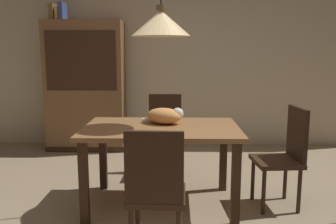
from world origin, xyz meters
TOP-DOWN VIEW (x-y plane):
  - ground at (0.00, 0.00)m, footprint 10.00×10.00m
  - back_wall at (0.00, 2.65)m, footprint 6.40×0.10m
  - dining_table at (-0.09, 0.36)m, footprint 1.40×0.90m
  - chair_near_front at (-0.10, -0.51)m, footprint 0.41×0.41m
  - chair_right_side at (1.03, 0.37)m, footprint 0.43×0.43m
  - chair_far_back at (-0.09, 1.24)m, footprint 0.41×0.41m
  - cat_sleeping at (-0.06, 0.49)m, footprint 0.41×0.33m
  - pendant_lamp at (-0.09, 0.36)m, footprint 0.52×0.52m
  - hutch_bookcase at (-1.26, 2.32)m, footprint 1.12×0.45m
  - book_brown_thick at (-1.68, 2.32)m, footprint 0.06×0.24m
  - book_yellow_short at (-1.61, 2.32)m, footprint 0.04×0.20m
  - book_blue_wide at (-1.55, 2.32)m, footprint 0.06×0.24m

SIDE VIEW (x-z plane):
  - ground at x=0.00m, z-range 0.00..0.00m
  - chair_near_front at x=-0.10m, z-range 0.05..0.98m
  - chair_right_side at x=1.03m, z-range 0.05..0.98m
  - chair_far_back at x=-0.09m, z-range 0.05..0.98m
  - dining_table at x=-0.09m, z-range 0.27..1.02m
  - cat_sleeping at x=-0.06m, z-range 0.75..0.90m
  - hutch_bookcase at x=-1.26m, z-range -0.04..1.81m
  - back_wall at x=0.00m, z-range 0.00..2.90m
  - pendant_lamp at x=-0.09m, z-range 1.01..2.31m
  - book_yellow_short at x=-1.61m, z-range 1.85..2.03m
  - book_brown_thick at x=-1.68m, z-range 1.85..2.07m
  - book_blue_wide at x=-1.55m, z-range 1.85..2.09m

